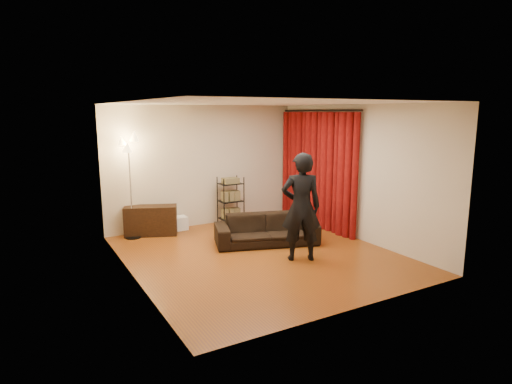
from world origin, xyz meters
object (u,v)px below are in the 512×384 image
media_cabinet (151,221)px  wire_shelf (231,201)px  storage_boxes (179,223)px  sofa (267,229)px  floor_lamp (131,188)px  person (301,207)px

media_cabinet → wire_shelf: bearing=19.8°
media_cabinet → storage_boxes: 0.66m
sofa → storage_boxes: size_ratio=5.47×
floor_lamp → storage_boxes: bearing=6.8°
sofa → wire_shelf: (0.04, 1.66, 0.26)m
sofa → person: 1.25m
storage_boxes → wire_shelf: bearing=-7.4°
person → media_cabinet: bearing=-30.8°
storage_boxes → floor_lamp: floor_lamp is taller
media_cabinet → person: bearing=-34.6°
storage_boxes → wire_shelf: (1.20, -0.16, 0.40)m
sofa → floor_lamp: (-2.18, 1.69, 0.75)m
storage_boxes → floor_lamp: 1.37m
person → wire_shelf: bearing=-64.0°
media_cabinet → storage_boxes: media_cabinet is taller
wire_shelf → person: bearing=-91.3°
sofa → floor_lamp: size_ratio=0.95×
sofa → person: (0.05, -1.06, 0.65)m
sofa → wire_shelf: bearing=106.8°
media_cabinet → sofa: bearing=-22.1°
person → wire_shelf: 2.75m
media_cabinet → storage_boxes: size_ratio=2.94×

